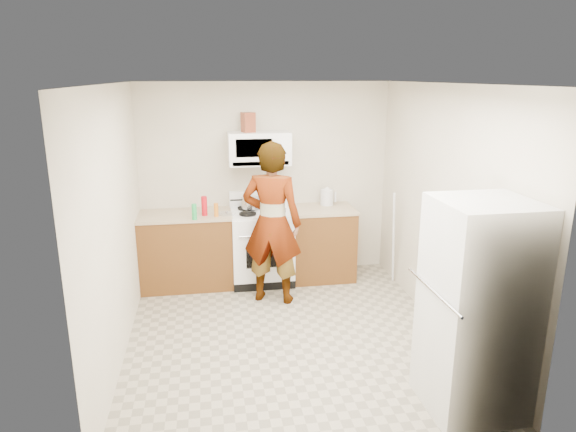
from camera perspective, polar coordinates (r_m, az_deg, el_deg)
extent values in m
plane|color=gray|center=(5.41, 0.01, -13.04)|extent=(3.60, 3.60, 0.00)
cube|color=beige|center=(6.66, -2.48, 3.92)|extent=(3.20, 0.02, 2.50)
cube|color=beige|center=(5.41, 16.86, 0.56)|extent=(0.02, 3.60, 2.50)
cube|color=brown|center=(6.54, -11.18, -3.85)|extent=(1.12, 0.62, 0.90)
cube|color=tan|center=(6.40, -11.40, 0.10)|extent=(1.14, 0.64, 0.03)
cube|color=brown|center=(6.69, 3.71, -3.13)|extent=(0.80, 0.62, 0.90)
cube|color=tan|center=(6.56, 3.78, 0.74)|extent=(0.82, 0.64, 0.03)
cube|color=white|center=(6.56, -2.94, -3.52)|extent=(0.76, 0.65, 0.90)
cube|color=white|center=(6.42, -2.99, 0.40)|extent=(0.76, 0.62, 0.03)
cube|color=white|center=(6.67, -3.28, 1.99)|extent=(0.76, 0.08, 0.20)
cube|color=white|center=(6.40, -3.23, 7.52)|extent=(0.76, 0.38, 0.40)
imported|color=tan|center=(5.85, -1.79, -0.82)|extent=(0.80, 0.67, 1.88)
cube|color=silver|center=(4.25, 20.25, -9.59)|extent=(0.71, 0.71, 1.70)
cylinder|color=silver|center=(6.70, 4.34, 2.09)|extent=(0.21, 0.21, 0.20)
cube|color=maroon|center=(6.33, -4.45, 10.34)|extent=(0.18, 0.18, 0.24)
cylinder|color=silver|center=(6.48, -4.19, 1.47)|extent=(0.29, 0.29, 0.13)
cube|color=silver|center=(6.33, -1.50, 0.58)|extent=(0.29, 0.25, 0.05)
cylinder|color=red|center=(6.25, -9.28, 1.11)|extent=(0.08, 0.08, 0.24)
cylinder|color=orange|center=(6.19, -7.99, 0.68)|extent=(0.07, 0.07, 0.16)
cylinder|color=green|center=(6.10, -10.37, 0.46)|extent=(0.07, 0.07, 0.19)
cylinder|color=white|center=(6.30, -6.85, 0.26)|extent=(0.28, 0.28, 0.01)
cylinder|color=silver|center=(6.49, 11.64, -2.47)|extent=(0.16, 0.24, 1.22)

